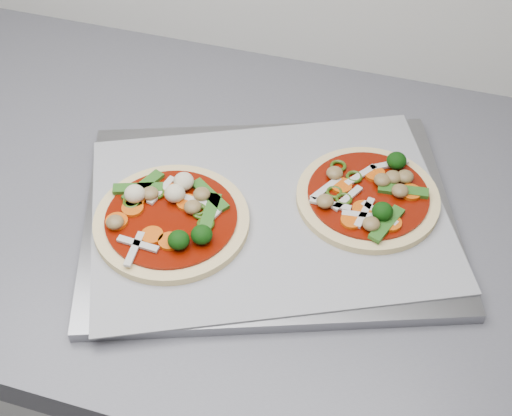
# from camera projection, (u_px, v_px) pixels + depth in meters

# --- Properties ---
(baking_tray) EXTENTS (0.50, 0.44, 0.01)m
(baking_tray) POSITION_uv_depth(u_px,v_px,m) (269.00, 216.00, 0.83)
(baking_tray) COLOR gray
(baking_tray) RESTS_ON countertop
(parchment) EXTENTS (0.49, 0.44, 0.00)m
(parchment) POSITION_uv_depth(u_px,v_px,m) (269.00, 211.00, 0.82)
(parchment) COLOR gray
(parchment) RESTS_ON baking_tray
(pizza_left) EXTENTS (0.24, 0.24, 0.03)m
(pizza_left) POSITION_uv_depth(u_px,v_px,m) (171.00, 217.00, 0.80)
(pizza_left) COLOR #E8CB7F
(pizza_left) RESTS_ON parchment
(pizza_right) EXTENTS (0.23, 0.23, 0.03)m
(pizza_right) POSITION_uv_depth(u_px,v_px,m) (369.00, 196.00, 0.83)
(pizza_right) COLOR #E8CB7F
(pizza_right) RESTS_ON parchment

